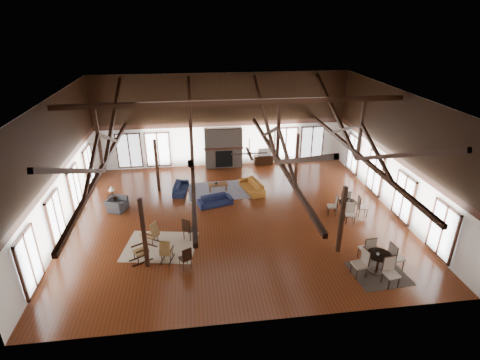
{
  "coord_description": "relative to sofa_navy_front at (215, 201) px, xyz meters",
  "views": [
    {
      "loc": [
        -1.89,
        -16.23,
        9.41
      ],
      "look_at": [
        0.35,
        1.0,
        1.53
      ],
      "focal_mm": 28.0,
      "sensor_mm": 36.0,
      "label": 1
    }
  ],
  "objects": [
    {
      "name": "wall_front",
      "position": [
        0.93,
        -8.33,
        2.74
      ],
      "size": [
        16.0,
        0.02,
        6.0
      ],
      "primitive_type": "cube",
      "color": "white",
      "rests_on": "floor"
    },
    {
      "name": "television",
      "position": [
        3.65,
        5.42,
        0.61
      ],
      "size": [
        0.9,
        0.21,
        0.52
      ],
      "primitive_type": "imported",
      "rotation": [
        0.0,
        0.0,
        0.1
      ],
      "color": "#B2B2B2",
      "rests_on": "tv_console"
    },
    {
      "name": "vase",
      "position": [
        0.17,
        1.7,
        0.25
      ],
      "size": [
        0.2,
        0.2,
        0.18
      ],
      "primitive_type": "imported",
      "rotation": [
        0.0,
        0.0,
        -0.2
      ],
      "color": "#B2B2B2",
      "rests_on": "coffee_table"
    },
    {
      "name": "armchair",
      "position": [
        -5.08,
        0.13,
        0.06
      ],
      "size": [
        1.25,
        1.17,
        0.65
      ],
      "primitive_type": "imported",
      "rotation": [
        0.0,
        0.0,
        1.21
      ],
      "color": "#313134",
      "rests_on": "floor"
    },
    {
      "name": "rocking_chair_a",
      "position": [
        -2.94,
        -3.25,
        0.24
      ],
      "size": [
        0.93,
        0.81,
        1.06
      ],
      "rotation": [
        0.0,
        0.0,
        1.0
      ],
      "color": "olive",
      "rests_on": "floor"
    },
    {
      "name": "wall_back",
      "position": [
        0.93,
        5.67,
        2.74
      ],
      "size": [
        16.0,
        0.02,
        6.0
      ],
      "primitive_type": "cube",
      "color": "white",
      "rests_on": "floor"
    },
    {
      "name": "ceiling_fan",
      "position": [
        1.43,
        -2.33,
        3.47
      ],
      "size": [
        1.6,
        1.6,
        0.75
      ],
      "color": "black",
      "rests_on": "roof_truss"
    },
    {
      "name": "post_grid",
      "position": [
        0.93,
        -1.33,
        1.26
      ],
      "size": [
        8.16,
        7.16,
        3.05
      ],
      "color": "#321A0E",
      "rests_on": "floor"
    },
    {
      "name": "rug_navy",
      "position": [
        0.29,
        1.72,
        -0.26
      ],
      "size": [
        3.48,
        2.68,
        0.01
      ],
      "primitive_type": "cube",
      "rotation": [
        0.0,
        0.0,
        0.05
      ],
      "color": "#181945",
      "rests_on": "floor"
    },
    {
      "name": "cafe_table_near",
      "position": [
        5.94,
        -6.38,
        0.31
      ],
      "size": [
        2.23,
        2.23,
        1.14
      ],
      "rotation": [
        0.0,
        0.0,
        0.14
      ],
      "color": "black",
      "rests_on": "floor"
    },
    {
      "name": "ceiling",
      "position": [
        0.93,
        -1.33,
        5.74
      ],
      "size": [
        16.0,
        14.0,
        0.02
      ],
      "primitive_type": "cube",
      "color": "black",
      "rests_on": "wall_back"
    },
    {
      "name": "roof_truss",
      "position": [
        0.93,
        -1.33,
        3.76
      ],
      "size": [
        15.6,
        14.07,
        3.14
      ],
      "color": "#321A0E",
      "rests_on": "wall_back"
    },
    {
      "name": "wall_right",
      "position": [
        8.93,
        -1.33,
        2.74
      ],
      "size": [
        0.02,
        14.0,
        6.0
      ],
      "primitive_type": "cube",
      "color": "white",
      "rests_on": "floor"
    },
    {
      "name": "rug_dark",
      "position": [
        5.97,
        -6.5,
        -0.26
      ],
      "size": [
        2.19,
        2.01,
        0.01
      ],
      "primitive_type": "cube",
      "rotation": [
        0.0,
        0.0,
        0.08
      ],
      "color": "black",
      "rests_on": "floor"
    },
    {
      "name": "rocking_chair_c",
      "position": [
        -3.29,
        -4.39,
        0.27
      ],
      "size": [
        0.99,
        0.84,
        1.13
      ],
      "rotation": [
        0.0,
        0.0,
        2.08
      ],
      "color": "olive",
      "rests_on": "floor"
    },
    {
      "name": "wall_left",
      "position": [
        -7.07,
        -1.33,
        2.74
      ],
      "size": [
        0.02,
        14.0,
        6.0
      ],
      "primitive_type": "cube",
      "color": "white",
      "rests_on": "floor"
    },
    {
      "name": "coffee_table",
      "position": [
        0.27,
        1.73,
        0.1
      ],
      "size": [
        1.16,
        0.67,
        0.42
      ],
      "rotation": [
        0.0,
        0.0,
        0.11
      ],
      "color": "brown",
      "rests_on": "floor"
    },
    {
      "name": "floor",
      "position": [
        0.93,
        -1.33,
        -0.26
      ],
      "size": [
        16.0,
        16.0,
        0.0
      ],
      "primitive_type": "plane",
      "color": "#5E2513",
      "rests_on": "ground"
    },
    {
      "name": "sofa_navy_left",
      "position": [
        -1.84,
        1.83,
        -0.01
      ],
      "size": [
        1.85,
        0.93,
        0.52
      ],
      "primitive_type": "imported",
      "rotation": [
        0.0,
        0.0,
        1.43
      ],
      "color": "black",
      "rests_on": "floor"
    },
    {
      "name": "rug_tan",
      "position": [
        -2.65,
        -3.53,
        -0.26
      ],
      "size": [
        3.41,
        2.88,
        0.01
      ],
      "primitive_type": "cube",
      "rotation": [
        0.0,
        0.0,
        -0.17
      ],
      "color": "tan",
      "rests_on": "floor"
    },
    {
      "name": "sofa_orange",
      "position": [
        2.19,
        1.42,
        0.03
      ],
      "size": [
        2.19,
        1.31,
        0.6
      ],
      "primitive_type": "imported",
      "rotation": [
        0.0,
        0.0,
        -1.31
      ],
      "color": "#98591D",
      "rests_on": "floor"
    },
    {
      "name": "side_table_lamp",
      "position": [
        -5.34,
        0.64,
        0.17
      ],
      "size": [
        0.45,
        0.45,
        1.15
      ],
      "color": "black",
      "rests_on": "floor"
    },
    {
      "name": "tv_console",
      "position": [
        3.61,
        5.42,
        0.05
      ],
      "size": [
        1.24,
        0.46,
        0.62
      ],
      "primitive_type": "cube",
      "color": "black",
      "rests_on": "floor"
    },
    {
      "name": "cafe_table_far",
      "position": [
        6.5,
        -1.91,
        0.26
      ],
      "size": [
        2.04,
        2.04,
        1.04
      ],
      "rotation": [
        0.0,
        0.0,
        -0.21
      ],
      "color": "black",
      "rests_on": "floor"
    },
    {
      "name": "cup_near",
      "position": [
        5.85,
        -6.42,
        0.61
      ],
      "size": [
        0.14,
        0.14,
        0.09
      ],
      "primitive_type": "imported",
      "rotation": [
        0.0,
        0.0,
        -0.16
      ],
      "color": "#B2B2B2",
      "rests_on": "cafe_table_near"
    },
    {
      "name": "side_chair_b",
      "position": [
        -1.5,
        -5.22,
        0.31
      ],
      "size": [
        0.56,
        0.56,
        0.98
      ],
      "rotation": [
        0.0,
        0.0,
        0.5
      ],
      "color": "black",
      "rests_on": "floor"
    },
    {
      "name": "sofa_navy_front",
      "position": [
        0.0,
        0.0,
        0.0
      ],
      "size": [
        1.93,
        1.17,
        0.53
      ],
      "primitive_type": "imported",
      "rotation": [
        0.0,
        0.0,
        0.27
      ],
      "color": "#141938",
      "rests_on": "floor"
    },
    {
      "name": "rocking_chair_b",
      "position": [
        -2.32,
        -4.61,
        0.2
      ],
      "size": [
        0.6,
        0.85,
        1.0
      ],
      "rotation": [
        0.0,
        0.0,
        -0.27
      ],
      "color": "olive",
      "rests_on": "floor"
    },
    {
      "name": "fireplace",
      "position": [
        0.93,
        5.34,
        1.02
      ],
      "size": [
        2.5,
        0.69,
        2.6
      ],
      "color": "#736558",
      "rests_on": "floor"
    },
    {
      "name": "cup_far",
      "position": [
        6.55,
        -1.89,
        0.53
      ],
      "size": [
        0.13,
        0.13,
        0.09
      ],
      "primitive_type": "imported",
      "rotation": [
        0.0,
        0.0,
        0.19
      ],
      "color": "#B2B2B2",
      "rests_on": "cafe_table_far"
    },
    {
      "name": "side_chair_a",
      "position": [
        -1.43,
        -3.1,
        0.35
      ],
      "size": [
        0.62,
        0.62,
        1.05
      ],
      "rotation": [
        0.0,
        0.0,
        -0.63
      ],
      "color": "black",
      "rests_on": "floor"
    }
  ]
}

